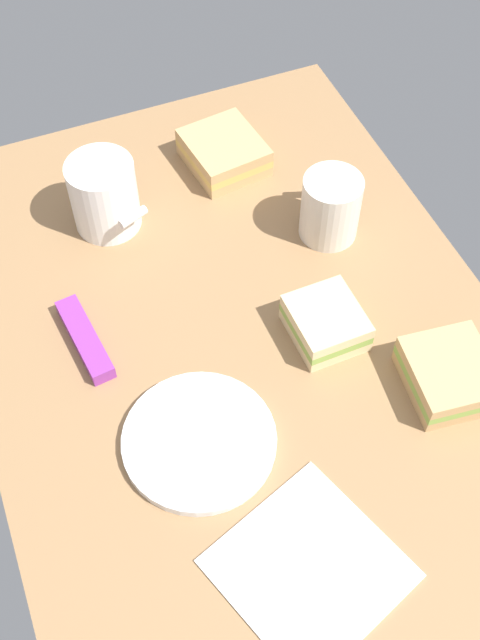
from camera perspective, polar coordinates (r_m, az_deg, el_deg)
The scene contains 9 objects.
tabletop at distance 98.44cm, azimuth 0.00°, elevation -1.35°, with size 90.00×64.00×2.00cm, color #936D47.
plate_of_food at distance 89.56cm, azimuth -2.97°, elevation -8.72°, with size 17.48×17.48×1.20cm.
coffee_mug_black at distance 105.38cm, azimuth 6.57°, elevation 8.16°, with size 10.16×7.88×9.35cm.
coffee_mug_milky at distance 107.07cm, azimuth -9.81°, elevation 8.93°, with size 11.52×9.02×10.33cm.
sandwich_main at distance 115.99cm, azimuth -1.17°, elevation 12.02°, with size 12.26×11.30×4.40cm.
sandwich_side at distance 96.45cm, azimuth 6.22°, elevation -0.22°, with size 9.27×8.37×4.40cm.
sandwich_extra at distance 94.97cm, azimuth 14.88°, elevation -3.86°, with size 11.62×10.70×4.40cm.
snack_bar at distance 97.84cm, azimuth -11.15°, elevation -1.36°, with size 12.54×2.81×2.00cm, color purple.
paper_napkin at distance 84.70cm, azimuth 5.04°, elevation -17.47°, with size 16.79×16.79×0.30cm, color white.
Camera 1 is at (-51.26, 20.91, 82.41)cm, focal length 44.23 mm.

